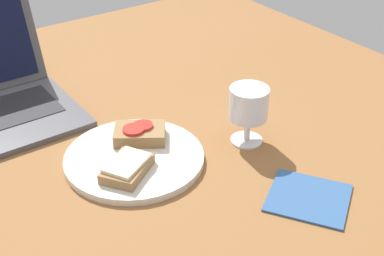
# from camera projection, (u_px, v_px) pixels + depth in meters

# --- Properties ---
(wooden_table) EXTENTS (1.40, 1.40, 0.03)m
(wooden_table) POSITION_uv_depth(u_px,v_px,m) (154.00, 154.00, 1.01)
(wooden_table) COLOR brown
(wooden_table) RESTS_ON ground
(plate) EXTENTS (0.25, 0.25, 0.01)m
(plate) POSITION_uv_depth(u_px,v_px,m) (134.00, 158.00, 0.96)
(plate) COLOR silver
(plate) RESTS_ON wooden_table
(sandwich_with_tomato) EXTENTS (0.11, 0.11, 0.03)m
(sandwich_with_tomato) POSITION_uv_depth(u_px,v_px,m) (140.00, 133.00, 1.00)
(sandwich_with_tomato) COLOR #937047
(sandwich_with_tomato) RESTS_ON plate
(sandwich_with_cheese) EXTENTS (0.11, 0.10, 0.02)m
(sandwich_with_cheese) POSITION_uv_depth(u_px,v_px,m) (127.00, 167.00, 0.91)
(sandwich_with_cheese) COLOR #937047
(sandwich_with_cheese) RESTS_ON plate
(wine_glass) EXTENTS (0.07, 0.07, 0.11)m
(wine_glass) POSITION_uv_depth(u_px,v_px,m) (249.00, 107.00, 0.98)
(wine_glass) COLOR white
(wine_glass) RESTS_ON wooden_table
(napkin) EXTENTS (0.17, 0.17, 0.00)m
(napkin) POSITION_uv_depth(u_px,v_px,m) (309.00, 198.00, 0.88)
(napkin) COLOR #33598C
(napkin) RESTS_ON wooden_table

